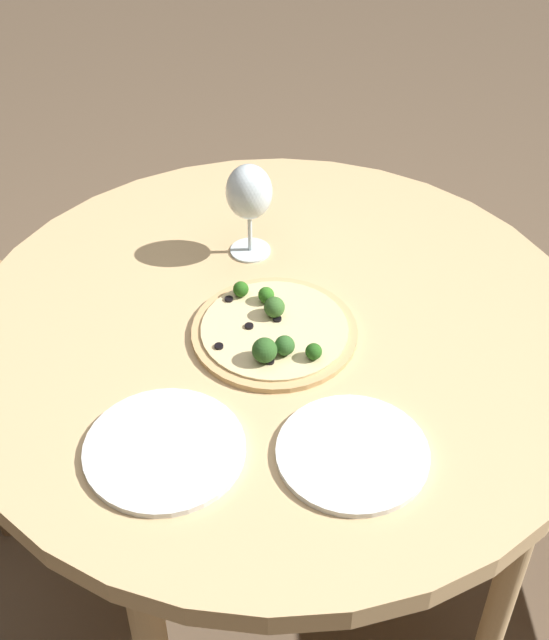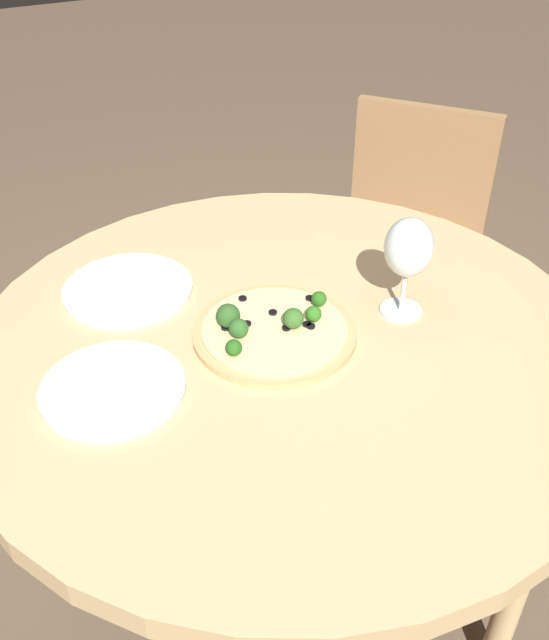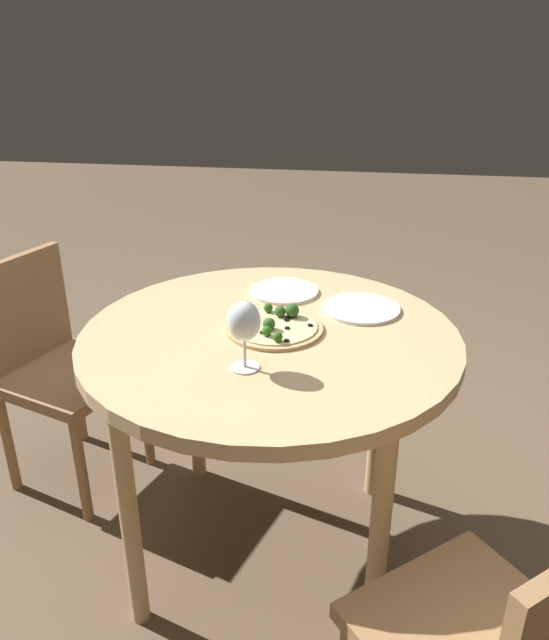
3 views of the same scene
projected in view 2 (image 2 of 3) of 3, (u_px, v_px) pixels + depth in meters
ground_plane at (283, 605)px, 1.60m from camera, size 12.00×12.00×0.00m
dining_table at (286, 372)px, 1.19m from camera, size 1.03×1.03×0.76m
chair_2 at (403, 252)px, 1.95m from camera, size 0.56×0.56×0.82m
pizza at (273, 330)px, 1.14m from camera, size 0.26×0.26×0.05m
wine_glass at (409, 250)px, 1.13m from camera, size 0.08×0.08×0.17m
plate_near at (114, 390)px, 1.03m from camera, size 0.21×0.21×0.01m
plate_far at (128, 289)px, 1.24m from camera, size 0.23×0.23×0.01m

